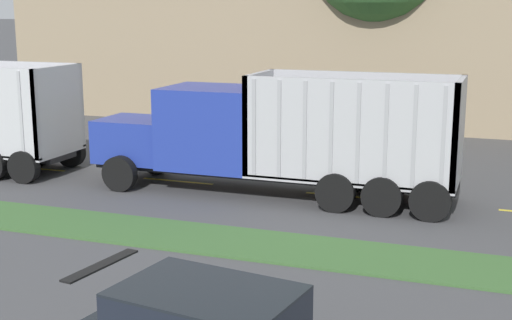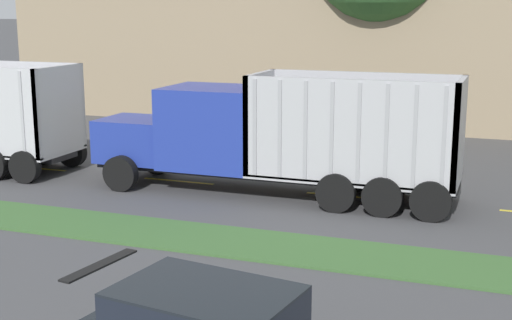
# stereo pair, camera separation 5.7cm
# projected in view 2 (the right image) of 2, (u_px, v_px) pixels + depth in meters

# --- Properties ---
(grass_verge) EXTENTS (120.00, 2.06, 0.06)m
(grass_verge) POSITION_uv_depth(u_px,v_px,m) (207.00, 239.00, 16.73)
(grass_verge) COLOR #3D6633
(grass_verge) RESTS_ON ground_plane
(centre_line_3) EXTENTS (2.40, 0.14, 0.01)m
(centre_line_3) POSITION_uv_depth(u_px,v_px,m) (36.00, 168.00, 24.24)
(centre_line_3) COLOR yellow
(centre_line_3) RESTS_ON ground_plane
(centre_line_4) EXTENTS (2.40, 0.14, 0.01)m
(centre_line_4) POSITION_uv_depth(u_px,v_px,m) (179.00, 181.00, 22.43)
(centre_line_4) COLOR yellow
(centre_line_4) RESTS_ON ground_plane
(centre_line_5) EXTENTS (2.40, 0.14, 0.01)m
(centre_line_5) POSITION_uv_depth(u_px,v_px,m) (347.00, 196.00, 20.62)
(centre_line_5) COLOR yellow
(centre_line_5) RESTS_ON ground_plane
(dump_truck_lead) EXTENTS (10.81, 2.66, 3.55)m
(dump_truck_lead) POSITION_uv_depth(u_px,v_px,m) (245.00, 138.00, 20.80)
(dump_truck_lead) COLOR black
(dump_truck_lead) RESTS_ON ground_plane
(store_building_backdrop) EXTENTS (35.01, 12.10, 6.94)m
(store_building_backdrop) POSITION_uv_depth(u_px,v_px,m) (377.00, 45.00, 36.45)
(store_building_backdrop) COLOR #9E896B
(store_building_backdrop) RESTS_ON ground_plane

